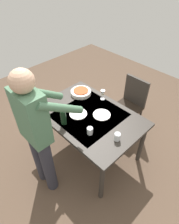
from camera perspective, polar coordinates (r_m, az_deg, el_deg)
name	(u,v)px	position (r m, az deg, el deg)	size (l,w,h in m)	color
ground_plane	(89,150)	(3.06, 0.00, -11.30)	(6.00, 6.00, 0.00)	brown
dining_table	(89,119)	(2.56, 0.00, -2.16)	(1.37, 0.94, 0.75)	#332D28
chair_near	(131,102)	(3.13, 12.15, 2.94)	(0.40, 0.40, 0.91)	black
person_server	(37,131)	(2.07, -15.30, -5.52)	(0.42, 0.61, 1.69)	#2D2D38
wine_bottle	(63,117)	(2.34, -7.83, -1.41)	(0.07, 0.07, 0.30)	black
wine_glass_left	(103,93)	(2.71, 3.97, 5.60)	(0.07, 0.07, 0.15)	white
water_cup_near_left	(90,131)	(2.24, 0.13, -5.61)	(0.07, 0.07, 0.09)	silver
water_cup_near_right	(117,137)	(2.20, 8.27, -7.30)	(0.07, 0.07, 0.10)	silver
serving_bowl_pasta	(81,92)	(2.85, -2.57, 5.95)	(0.30, 0.30, 0.07)	white
dinner_plate_near	(78,114)	(2.52, -3.37, -0.54)	(0.23, 0.23, 0.01)	white
dinner_plate_far	(102,115)	(2.50, 3.66, -0.83)	(0.23, 0.23, 0.01)	white
table_knife	(51,109)	(2.64, -11.45, 0.85)	(0.01, 0.20, 0.01)	silver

